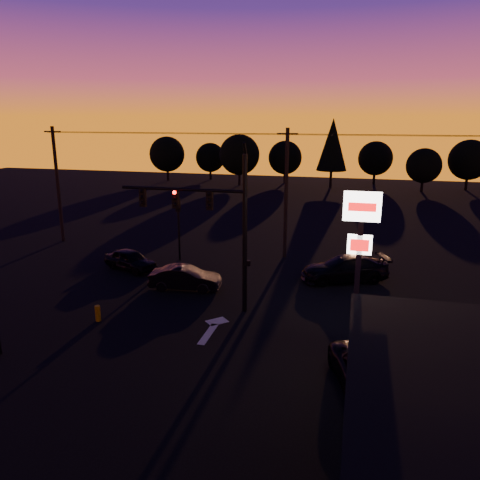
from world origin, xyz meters
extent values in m
plane|color=black|center=(0.00, 0.00, 0.00)|extent=(120.00, 120.00, 0.00)
cube|color=beige|center=(0.50, 1.00, 0.01)|extent=(0.35, 2.20, 0.01)
cube|color=beige|center=(0.50, 2.40, 0.01)|extent=(1.20, 1.20, 0.01)
cylinder|color=black|center=(1.50, 4.00, 4.00)|extent=(0.24, 0.24, 8.00)
cylinder|color=black|center=(1.50, 4.00, 8.20)|extent=(0.14, 0.52, 0.76)
cylinder|color=black|center=(-1.75, 4.00, 6.20)|extent=(6.50, 0.16, 0.16)
cube|color=black|center=(-0.30, 4.00, 5.70)|extent=(0.32, 0.22, 0.95)
sphere|color=black|center=(-0.30, 3.87, 6.05)|extent=(0.18, 0.18, 0.18)
sphere|color=black|center=(-0.30, 3.87, 5.75)|extent=(0.18, 0.18, 0.18)
sphere|color=black|center=(-0.30, 3.87, 5.45)|extent=(0.18, 0.18, 0.18)
cube|color=black|center=(-2.10, 4.00, 5.70)|extent=(0.32, 0.22, 0.95)
sphere|color=#FF0705|center=(-2.10, 3.87, 6.05)|extent=(0.18, 0.18, 0.18)
sphere|color=black|center=(-2.10, 3.87, 5.75)|extent=(0.18, 0.18, 0.18)
sphere|color=black|center=(-2.10, 3.87, 5.45)|extent=(0.18, 0.18, 0.18)
cube|color=black|center=(-3.90, 4.00, 5.70)|extent=(0.32, 0.22, 0.95)
sphere|color=black|center=(-3.90, 3.87, 6.05)|extent=(0.18, 0.18, 0.18)
sphere|color=black|center=(-3.90, 3.87, 5.75)|extent=(0.18, 0.18, 0.18)
sphere|color=black|center=(-3.90, 3.87, 5.45)|extent=(0.18, 0.18, 0.18)
cube|color=black|center=(1.68, 4.00, 2.60)|extent=(0.22, 0.18, 0.28)
cylinder|color=black|center=(-5.00, 11.50, 1.80)|extent=(0.14, 0.14, 3.60)
cube|color=black|center=(-5.00, 11.50, 3.90)|extent=(0.30, 0.20, 0.90)
sphere|color=#FF0705|center=(-5.00, 11.38, 4.22)|extent=(0.18, 0.18, 0.18)
sphere|color=black|center=(-5.00, 11.38, 3.94)|extent=(0.18, 0.18, 0.18)
sphere|color=black|center=(-5.00, 11.38, 3.66)|extent=(0.18, 0.18, 0.18)
cube|color=black|center=(7.00, 1.50, 3.20)|extent=(0.22, 0.22, 6.40)
cube|color=white|center=(7.00, 1.50, 6.20)|extent=(1.50, 0.25, 1.20)
cube|color=red|center=(7.00, 1.36, 6.20)|extent=(1.10, 0.02, 0.35)
cube|color=white|center=(7.00, 1.50, 4.60)|extent=(1.00, 0.22, 0.80)
cube|color=red|center=(7.00, 1.37, 4.60)|extent=(0.75, 0.02, 0.50)
cylinder|color=black|center=(-16.00, 14.00, 4.50)|extent=(0.26, 0.26, 9.00)
cube|color=black|center=(-16.00, 14.00, 8.60)|extent=(1.40, 0.10, 0.10)
cylinder|color=black|center=(2.00, 14.00, 4.50)|extent=(0.26, 0.26, 9.00)
cube|color=black|center=(2.00, 14.00, 8.60)|extent=(1.40, 0.10, 0.10)
cylinder|color=black|center=(-7.00, 13.40, 8.55)|extent=(18.00, 0.02, 0.02)
cylinder|color=black|center=(-7.00, 14.00, 8.60)|extent=(18.00, 0.02, 0.02)
cylinder|color=black|center=(-7.00, 14.60, 8.55)|extent=(18.00, 0.02, 0.02)
cylinder|color=black|center=(11.00, 13.40, 8.55)|extent=(18.00, 0.02, 0.02)
cylinder|color=black|center=(11.00, 14.00, 8.60)|extent=(18.00, 0.02, 0.02)
cylinder|color=black|center=(11.00, 14.60, 8.55)|extent=(18.00, 0.02, 0.02)
cube|color=black|center=(9.00, -3.48, 1.40)|extent=(2.20, 0.05, 1.60)
cylinder|color=#A37C04|center=(-5.18, 1.03, 0.40)|extent=(0.26, 0.26, 0.79)
cylinder|color=black|center=(-22.00, 50.00, 0.81)|extent=(0.36, 0.36, 1.62)
sphere|color=black|center=(-22.00, 50.00, 4.06)|extent=(5.36, 5.36, 5.36)
cylinder|color=black|center=(-16.00, 53.00, 0.69)|extent=(0.36, 0.36, 1.38)
sphere|color=black|center=(-16.00, 53.00, 3.44)|extent=(4.54, 4.54, 4.54)
cylinder|color=black|center=(-10.00, 48.00, 0.88)|extent=(0.36, 0.36, 1.75)
sphere|color=black|center=(-10.00, 48.00, 4.38)|extent=(5.77, 5.78, 5.78)
cylinder|color=black|center=(-4.00, 52.00, 0.75)|extent=(0.36, 0.36, 1.50)
sphere|color=black|center=(-4.00, 52.00, 3.75)|extent=(4.95, 4.95, 4.95)
cylinder|color=black|center=(3.00, 49.00, 1.19)|extent=(0.36, 0.36, 2.38)
cone|color=black|center=(3.00, 49.00, 5.94)|extent=(4.18, 4.18, 7.12)
cylinder|color=black|center=(9.00, 54.00, 0.75)|extent=(0.36, 0.36, 1.50)
sphere|color=black|center=(9.00, 54.00, 3.75)|extent=(4.95, 4.95, 4.95)
cylinder|color=black|center=(15.00, 48.00, 0.69)|extent=(0.36, 0.36, 1.38)
sphere|color=black|center=(15.00, 48.00, 3.44)|extent=(4.54, 4.54, 4.54)
cylinder|color=black|center=(21.00, 51.00, 0.81)|extent=(0.36, 0.36, 1.62)
sphere|color=black|center=(21.00, 51.00, 4.06)|extent=(5.36, 5.36, 5.36)
imported|color=black|center=(-7.34, 8.72, 0.66)|extent=(4.18, 2.90, 1.32)
imported|color=black|center=(-2.58, 6.23, 0.68)|extent=(4.25, 1.89, 1.35)
imported|color=black|center=(6.31, 9.96, 0.77)|extent=(5.71, 3.96, 1.54)
imported|color=black|center=(7.62, -1.96, 0.65)|extent=(3.41, 5.12, 1.31)
camera|label=1|loc=(6.78, -17.79, 9.75)|focal=35.00mm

